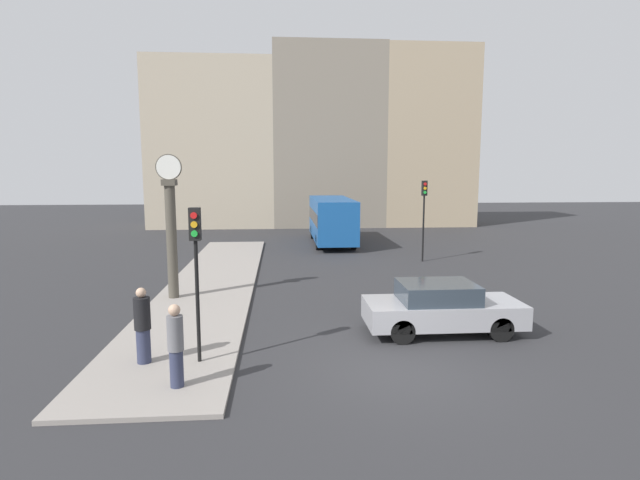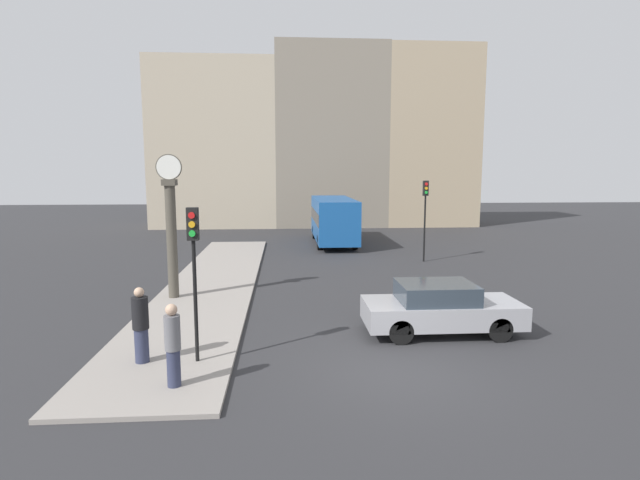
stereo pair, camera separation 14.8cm
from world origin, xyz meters
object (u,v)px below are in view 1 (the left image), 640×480
traffic_light_near (196,252)px  street_clock (171,230)px  sedan_car (441,308)px  pedestrian_black_jacket (143,325)px  bus_distant (332,218)px  traffic_light_far (424,204)px  pedestrian_grey_jacket (176,345)px

traffic_light_near → street_clock: 6.54m
sedan_car → traffic_light_near: traffic_light_near is taller
sedan_car → traffic_light_near: size_ratio=1.20×
traffic_light_near → pedestrian_black_jacket: 2.17m
traffic_light_near → sedan_car: bearing=16.4°
street_clock → bus_distant: bearing=62.4°
traffic_light_far → traffic_light_near: bearing=-125.0°
street_clock → pedestrian_black_jacket: size_ratio=2.80×
pedestrian_grey_jacket → pedestrian_black_jacket: pedestrian_black_jacket is taller
sedan_car → pedestrian_black_jacket: bearing=-166.4°
traffic_light_far → pedestrian_grey_jacket: (-9.46, -14.58, -1.93)m
traffic_light_near → traffic_light_far: 16.09m
pedestrian_black_jacket → pedestrian_grey_jacket: bearing=-53.4°
bus_distant → pedestrian_grey_jacket: 21.94m
street_clock → traffic_light_near: bearing=-73.1°
pedestrian_grey_jacket → pedestrian_black_jacket: 1.77m
bus_distant → pedestrian_grey_jacket: bus_distant is taller
traffic_light_near → pedestrian_black_jacket: bearing=178.8°
street_clock → traffic_light_far: bearing=31.9°
sedan_car → bus_distant: (-1.33, 17.93, 0.90)m
sedan_car → traffic_light_far: bearing=76.5°
bus_distant → pedestrian_grey_jacket: (-5.43, -21.25, -0.63)m
sedan_car → street_clock: (-8.43, 4.33, 1.81)m
traffic_light_near → pedestrian_black_jacket: size_ratio=2.03×
sedan_car → traffic_light_near: (-6.52, -1.93, 2.00)m
traffic_light_far → pedestrian_grey_jacket: bearing=-123.0°
pedestrian_grey_jacket → pedestrian_black_jacket: bearing=126.6°
sedan_car → traffic_light_far: (2.70, 11.26, 2.20)m
traffic_light_near → pedestrian_grey_jacket: bearing=-99.9°
sedan_car → pedestrian_black_jacket: 8.05m
traffic_light_near → street_clock: size_ratio=0.72×
street_clock → pedestrian_grey_jacket: bearing=-77.8°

